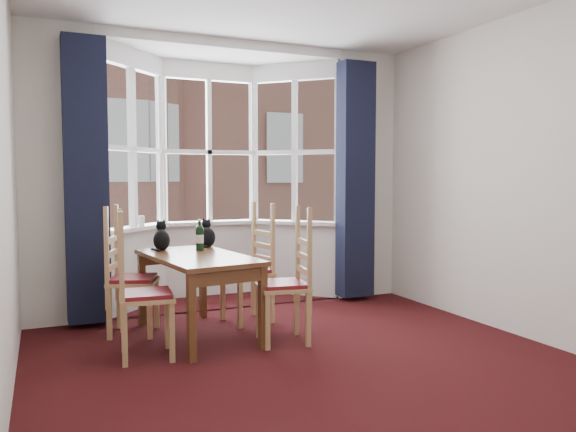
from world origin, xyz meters
TOP-DOWN VIEW (x-y plane):
  - floor at (0.00, 0.00)m, footprint 4.50×4.50m
  - wall_left at (-2.00, 0.00)m, footprint 0.00×4.50m
  - wall_right at (2.00, 0.00)m, footprint 0.00×4.50m
  - wall_back_pier_left at (-1.65, 2.25)m, footprint 0.70×0.12m
  - wall_back_pier_right at (1.65, 2.25)m, footprint 0.70×0.12m
  - bay_window at (0.00, 2.75)m, footprint 2.76×0.94m
  - curtain_left at (-1.42, 2.07)m, footprint 0.38×0.22m
  - curtain_right at (1.42, 2.07)m, footprint 0.38×0.22m
  - dining_table at (-0.58, 1.34)m, footprint 0.88×1.41m
  - chair_left_near at (-1.17, 0.95)m, footprint 0.44×0.46m
  - chair_left_far at (-1.16, 1.68)m, footprint 0.52×0.53m
  - chair_right_near at (0.12, 0.87)m, footprint 0.46×0.48m
  - chair_right_far at (0.07, 1.66)m, footprint 0.46×0.48m
  - cat_left at (-0.80, 1.78)m, footprint 0.18×0.23m
  - cat_right at (-0.34, 1.88)m, footprint 0.16×0.22m
  - wine_bottle at (-0.48, 1.62)m, footprint 0.07×0.07m
  - candle_tall at (-0.85, 2.60)m, footprint 0.06×0.06m
  - street at (0.00, 32.25)m, footprint 80.00×80.00m
  - tenement_building at (0.00, 14.01)m, footprint 18.40×7.80m

SIDE VIEW (x-z plane):
  - street at x=0.00m, z-range -6.00..-6.00m
  - floor at x=0.00m, z-range 0.00..0.00m
  - chair_left_near at x=-1.17m, z-range 0.01..0.93m
  - chair_left_far at x=-1.16m, z-range 0.01..0.93m
  - chair_right_near at x=0.12m, z-range 0.01..0.93m
  - chair_right_far at x=0.07m, z-range 0.01..0.93m
  - dining_table at x=-0.58m, z-range 0.26..0.98m
  - cat_right at x=-0.34m, z-range 0.68..0.96m
  - cat_left at x=-0.80m, z-range 0.68..0.97m
  - wine_bottle at x=-0.48m, z-range 0.70..0.98m
  - candle_tall at x=-0.85m, z-range 0.87..0.98m
  - curtain_left at x=-1.42m, z-range 0.05..2.65m
  - curtain_right at x=1.42m, z-range 0.05..2.65m
  - wall_left at x=-2.00m, z-range -0.85..3.65m
  - wall_right at x=2.00m, z-range -0.85..3.65m
  - wall_back_pier_left at x=-1.65m, z-range 0.00..2.80m
  - wall_back_pier_right at x=1.65m, z-range 0.00..2.80m
  - bay_window at x=0.00m, z-range 0.00..2.80m
  - tenement_building at x=0.00m, z-range -6.00..9.20m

